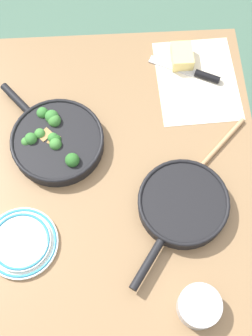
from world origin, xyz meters
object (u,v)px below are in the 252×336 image
(skillet_eggs, at_px, (183,205))
(cheese_block, at_px, (182,56))
(grater_knife, at_px, (195,73))
(skillet_broccoli, at_px, (56,140))
(dinner_plate_stack, at_px, (21,242))
(prep_bowl_steel, at_px, (199,306))
(wooden_spoon, at_px, (200,167))

(skillet_eggs, height_order, cheese_block, skillet_eggs)
(skillet_eggs, distance_m, cheese_block, 0.53)
(grater_knife, bearing_deg, skillet_broccoli, 53.26)
(skillet_eggs, distance_m, grater_knife, 0.48)
(dinner_plate_stack, bearing_deg, prep_bowl_steel, 66.99)
(dinner_plate_stack, xyz_separation_m, prep_bowl_steel, (0.20, 0.48, 0.01))
(grater_knife, distance_m, dinner_plate_stack, 0.79)
(skillet_broccoli, distance_m, dinner_plate_stack, 0.33)
(dinner_plate_stack, bearing_deg, skillet_broccoli, 162.53)
(skillet_eggs, xyz_separation_m, prep_bowl_steel, (0.29, 0.01, 0.00))
(skillet_broccoli, bearing_deg, cheese_block, -94.58)
(skillet_broccoli, xyz_separation_m, wooden_spoon, (0.11, 0.44, -0.02))
(wooden_spoon, bearing_deg, skillet_broccoli, -58.99)
(skillet_broccoli, xyz_separation_m, cheese_block, (-0.30, 0.42, -0.00))
(skillet_eggs, relative_size, prep_bowl_steel, 3.23)
(skillet_broccoli, distance_m, cheese_block, 0.51)
(grater_knife, relative_size, dinner_plate_stack, 1.11)
(cheese_block, bearing_deg, wooden_spoon, 2.36)
(skillet_eggs, xyz_separation_m, wooden_spoon, (-0.12, 0.07, -0.02))
(skillet_eggs, xyz_separation_m, dinner_plate_stack, (0.08, -0.47, -0.01))
(skillet_broccoli, distance_m, grater_knife, 0.52)
(skillet_broccoli, relative_size, wooden_spoon, 1.32)
(grater_knife, bearing_deg, skillet_eggs, 104.70)
(skillet_broccoli, relative_size, skillet_eggs, 0.96)
(skillet_eggs, bearing_deg, wooden_spoon, -174.87)
(skillet_broccoli, bearing_deg, wooden_spoon, -143.49)
(dinner_plate_stack, bearing_deg, grater_knife, 134.74)
(skillet_broccoli, xyz_separation_m, prep_bowl_steel, (0.52, 0.38, -0.00))
(skillet_broccoli, height_order, grater_knife, skillet_broccoli)
(wooden_spoon, bearing_deg, cheese_block, -132.90)
(grater_knife, bearing_deg, cheese_block, -29.90)
(skillet_eggs, bearing_deg, dinner_plate_stack, -45.66)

